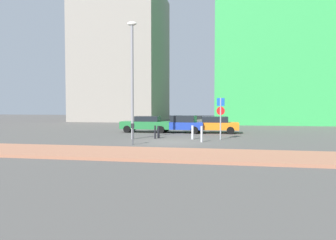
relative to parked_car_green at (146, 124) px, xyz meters
The scene contains 14 objects.
ground_plane 8.29m from the parked_car_green, 65.14° to the right, with size 120.00×120.00×0.00m, color #4C4947.
sidewalk_brick 13.48m from the parked_car_green, 75.07° to the right, with size 40.00×3.86×0.14m, color #9E664C.
parked_car_green is the anchor object (origin of this frame).
parked_car_blue 3.16m from the parked_car_green, ahead, with size 4.55×2.25×1.56m.
parked_car_orange 6.04m from the parked_car_green, ahead, with size 4.58×2.08×1.47m.
parking_sign_post 8.63m from the parked_car_green, 37.63° to the right, with size 0.58×0.20×2.99m.
parking_meter 9.32m from the parked_car_green, 80.84° to the right, with size 0.18×0.14×1.32m.
street_lamp 7.24m from the parked_car_green, 85.35° to the right, with size 0.70×0.36×8.43m.
traffic_bollard_near 9.00m from the parked_car_green, 51.70° to the right, with size 0.14×0.14×1.07m, color #B7B7BC.
traffic_bollard_mid 5.32m from the parked_car_green, 65.84° to the right, with size 0.18×0.18×0.90m, color black.
traffic_bollard_far 5.82m from the parked_car_green, 69.38° to the right, with size 0.12×0.12×0.97m, color black.
traffic_bollard_edge 7.17m from the parked_car_green, 48.06° to the right, with size 0.17×0.17×1.00m, color #B7B7BC.
building_colorful_midrise 26.93m from the parked_car_green, 55.07° to the left, with size 16.43×15.88×24.60m, color green.
building_under_construction 27.14m from the parked_car_green, 113.27° to the left, with size 13.25×14.72×21.47m, color gray.
Camera 1 is at (3.65, -20.21, 2.38)m, focal length 33.41 mm.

